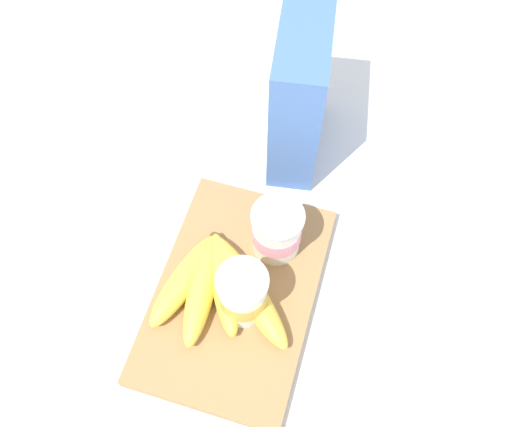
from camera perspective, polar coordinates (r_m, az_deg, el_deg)
The scene contains 6 objects.
ground_plane at distance 0.79m, azimuth -2.10°, elevation -8.62°, with size 2.40×2.40×0.00m, color white.
cutting_board at distance 0.78m, azimuth -2.12°, elevation -8.35°, with size 0.32×0.21×0.02m, color #A37A4C.
cereal_box at distance 0.82m, azimuth 4.54°, elevation 12.37°, with size 0.18×0.07×0.24m, color #4770B7.
yogurt_cup_front at distance 0.75m, azimuth 2.18°, elevation -1.82°, with size 0.07×0.07×0.09m.
yogurt_cup_back at distance 0.71m, azimuth -1.37°, elevation -8.38°, with size 0.07×0.07×0.10m.
banana_bunch at distance 0.75m, azimuth -4.07°, elevation -7.56°, with size 0.18×0.21×0.04m.
Camera 1 is at (0.25, 0.10, 0.74)m, focal length 38.36 mm.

